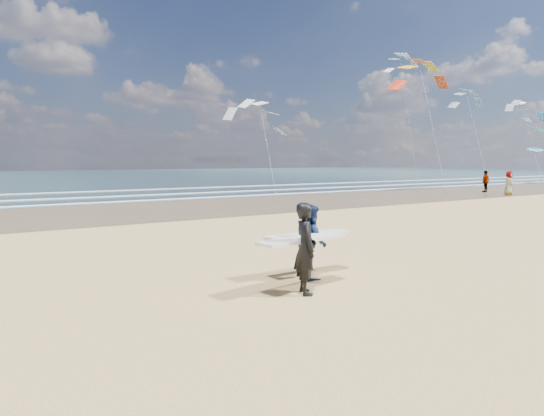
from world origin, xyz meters
TOP-DOWN VIEW (x-y plane):
  - wet_sand_strip at (20.00, 18.00)m, footprint 220.00×12.00m
  - ocean at (20.00, 72.00)m, footprint 220.00×100.00m
  - foam_breakers at (20.00, 28.10)m, footprint 220.00×11.70m
  - surfer_near at (0.46, -0.21)m, footprint 2.26×1.18m
  - surfer_far at (1.31, 0.71)m, footprint 2.21×1.12m
  - beachgoer_0 at (29.76, 12.96)m, footprint 0.95×0.68m
  - beachgoer_1 at (31.36, 15.91)m, footprint 1.08×0.53m
  - kite_0 at (27.61, 18.96)m, footprint 6.74×4.84m
  - kite_1 at (16.59, 26.67)m, footprint 6.07×4.77m
  - kite_2 at (44.34, 25.97)m, footprint 5.53×4.71m
  - kite_4 at (61.90, 29.42)m, footprint 5.69×4.73m
  - kite_5 at (38.29, 30.53)m, footprint 5.21×4.67m

SIDE VIEW (x-z plane):
  - wet_sand_strip at x=20.00m, z-range 0.00..0.01m
  - ocean at x=20.00m, z-range 0.00..0.02m
  - foam_breakers at x=20.00m, z-range 0.02..0.08m
  - surfer_far at x=1.31m, z-range 0.01..1.69m
  - beachgoer_1 at x=31.36m, z-range 0.00..1.79m
  - beachgoer_0 at x=29.76m, z-range 0.00..1.84m
  - surfer_near at x=0.46m, z-range 0.02..1.86m
  - kite_1 at x=16.59m, z-range 0.58..9.26m
  - kite_2 at x=44.34m, z-range 0.50..12.31m
  - kite_4 at x=61.90m, z-range 0.56..12.34m
  - kite_0 at x=27.61m, z-range 1.00..13.30m
  - kite_5 at x=38.29m, z-range 0.44..16.33m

